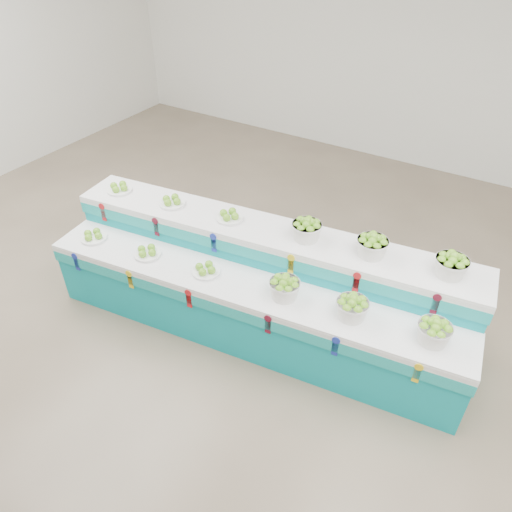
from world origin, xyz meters
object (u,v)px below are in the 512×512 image
at_px(basket_lower_left, 285,287).
at_px(basket_upper_right, 451,265).
at_px(display_stand, 256,285).
at_px(plate_upper_mid, 172,200).

xyz_separation_m(basket_lower_left, basket_upper_right, (1.20, 0.66, 0.30)).
bearing_deg(display_stand, basket_upper_right, 8.73).
relative_size(plate_upper_mid, basket_upper_right, 0.97).
bearing_deg(basket_lower_left, basket_upper_right, 28.86).
height_order(basket_lower_left, basket_upper_right, basket_upper_right).
bearing_deg(plate_upper_mid, basket_upper_right, 6.95).
relative_size(display_stand, basket_lower_left, 14.86).
relative_size(basket_lower_left, plate_upper_mid, 1.04).
height_order(display_stand, basket_lower_left, display_stand).
bearing_deg(display_stand, plate_upper_mid, 166.49).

